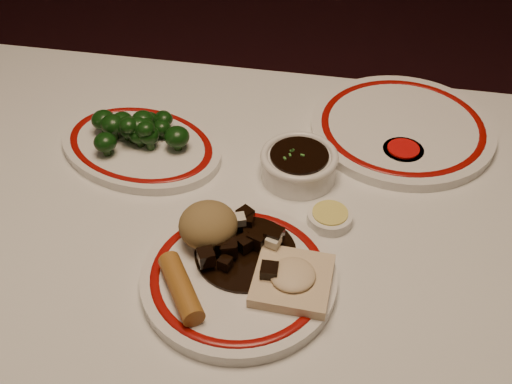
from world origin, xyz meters
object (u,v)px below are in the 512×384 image
object	(u,v)px
broccoli_pile	(136,128)
stirfry_heap	(244,246)
main_plate	(239,277)
spring_roll	(181,288)
rice_mound	(208,225)
dining_table	(238,289)
fried_wonton	(292,279)
soy_bowl	(299,166)
broccoli_plate	(141,146)

from	to	relation	value
broccoli_pile	stirfry_heap	bearing A→B (deg)	-44.23
main_plate	spring_roll	world-z (taller)	spring_roll
spring_roll	rice_mound	bearing A→B (deg)	49.94
dining_table	main_plate	distance (m)	0.12
spring_roll	fried_wonton	distance (m)	0.14
rice_mound	broccoli_pile	distance (m)	0.25
stirfry_heap	soy_bowl	world-z (taller)	stirfry_heap
fried_wonton	broccoli_plate	bearing A→B (deg)	138.72
stirfry_heap	dining_table	bearing A→B (deg)	120.06
dining_table	fried_wonton	world-z (taller)	fried_wonton
rice_mound	stirfry_heap	xyz separation A→B (m)	(0.05, -0.01, -0.02)
spring_roll	dining_table	bearing A→B (deg)	33.68
broccoli_pile	spring_roll	bearing A→B (deg)	-62.37
spring_roll	broccoli_pile	xyz separation A→B (m)	(-0.15, 0.29, 0.01)
dining_table	spring_roll	size ratio (longest dim) A/B	11.85
spring_roll	soy_bowl	bearing A→B (deg)	34.72
dining_table	broccoli_plate	size ratio (longest dim) A/B	3.73
stirfry_heap	broccoli_pile	xyz separation A→B (m)	(-0.21, 0.21, 0.01)
spring_roll	broccoli_plate	distance (m)	0.32
dining_table	rice_mound	size ratio (longest dim) A/B	15.44
rice_mound	broccoli_pile	xyz separation A→B (m)	(-0.16, 0.19, -0.01)
main_plate	rice_mound	size ratio (longest dim) A/B	4.12
dining_table	stirfry_heap	world-z (taller)	stirfry_heap
dining_table	broccoli_plate	xyz separation A→B (m)	(-0.19, 0.18, 0.10)
stirfry_heap	soy_bowl	size ratio (longest dim) A/B	1.16
fried_wonton	broccoli_pile	size ratio (longest dim) A/B	0.59
stirfry_heap	broccoli_pile	world-z (taller)	broccoli_pile
dining_table	soy_bowl	distance (m)	0.20
broccoli_pile	main_plate	bearing A→B (deg)	-48.77
broccoli_plate	soy_bowl	bearing A→B (deg)	-3.59
stirfry_heap	broccoli_plate	xyz separation A→B (m)	(-0.21, 0.20, -0.02)
rice_mound	dining_table	bearing A→B (deg)	19.89
dining_table	fried_wonton	distance (m)	0.16
dining_table	spring_roll	xyz separation A→B (m)	(-0.05, -0.11, 0.12)
fried_wonton	broccoli_plate	distance (m)	0.37
spring_roll	stirfry_heap	size ratio (longest dim) A/B	0.76
dining_table	soy_bowl	world-z (taller)	soy_bowl
dining_table	broccoli_plate	distance (m)	0.28
spring_roll	broccoli_plate	bearing A→B (deg)	83.88
main_plate	spring_roll	bearing A→B (deg)	-142.94
fried_wonton	broccoli_plate	xyz separation A→B (m)	(-0.28, 0.24, -0.02)
rice_mound	spring_roll	world-z (taller)	rice_mound
rice_mound	fried_wonton	distance (m)	0.13
main_plate	fried_wonton	distance (m)	0.07
soy_bowl	rice_mound	bearing A→B (deg)	-119.29
broccoli_plate	soy_bowl	xyz separation A→B (m)	(0.25, -0.02, 0.01)
rice_mound	stirfry_heap	size ratio (longest dim) A/B	0.58
main_plate	broccoli_plate	xyz separation A→B (m)	(-0.21, 0.24, -0.00)
dining_table	spring_roll	distance (m)	0.17
fried_wonton	dining_table	bearing A→B (deg)	141.50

